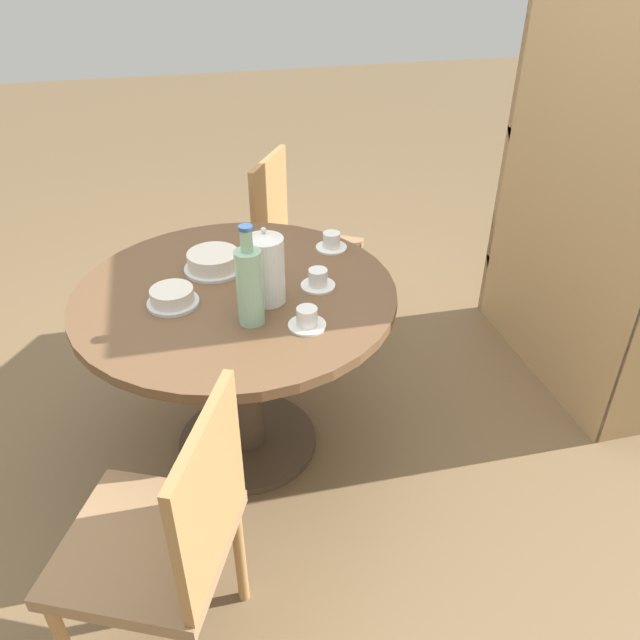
% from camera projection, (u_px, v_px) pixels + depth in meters
% --- Properties ---
extents(ground_plane, '(14.00, 14.00, 0.00)m').
position_uv_depth(ground_plane, '(248.00, 443.00, 2.55)').
color(ground_plane, brown).
extents(dining_table, '(1.12, 1.12, 0.73)m').
position_uv_depth(dining_table, '(239.00, 334.00, 2.25)').
color(dining_table, '#473828').
rests_on(dining_table, ground_plane).
extents(chair_a, '(0.58, 0.58, 0.90)m').
position_uv_depth(chair_a, '(298.00, 245.00, 2.96)').
color(chair_a, '#A87A47').
rests_on(chair_a, ground_plane).
extents(chair_b, '(0.56, 0.56, 0.90)m').
position_uv_depth(chair_b, '(167.00, 539.00, 1.58)').
color(chair_b, '#A87A47').
rests_on(chair_b, ground_plane).
extents(bookshelf, '(1.07, 0.28, 1.98)m').
position_uv_depth(bookshelf, '(599.00, 162.00, 2.47)').
color(bookshelf, tan).
rests_on(bookshelf, ground_plane).
extents(coffee_pot, '(0.13, 0.13, 0.27)m').
position_uv_depth(coffee_pot, '(266.00, 268.00, 2.03)').
color(coffee_pot, white).
rests_on(coffee_pot, dining_table).
extents(water_bottle, '(0.08, 0.08, 0.33)m').
position_uv_depth(water_bottle, '(249.00, 285.00, 1.91)').
color(water_bottle, '#99C6A3').
rests_on(water_bottle, dining_table).
extents(cake_main, '(0.22, 0.22, 0.07)m').
position_uv_depth(cake_main, '(213.00, 262.00, 2.25)').
color(cake_main, silver).
rests_on(cake_main, dining_table).
extents(cake_second, '(0.17, 0.17, 0.06)m').
position_uv_depth(cake_second, '(172.00, 297.00, 2.06)').
color(cake_second, silver).
rests_on(cake_second, dining_table).
extents(cup_a, '(0.12, 0.12, 0.07)m').
position_uv_depth(cup_a, '(307.00, 319.00, 1.95)').
color(cup_a, white).
rests_on(cup_a, dining_table).
extents(cup_b, '(0.12, 0.12, 0.07)m').
position_uv_depth(cup_b, '(331.00, 242.00, 2.40)').
color(cup_b, white).
rests_on(cup_b, dining_table).
extents(cup_c, '(0.12, 0.12, 0.07)m').
position_uv_depth(cup_c, '(318.00, 280.00, 2.16)').
color(cup_c, white).
rests_on(cup_c, dining_table).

